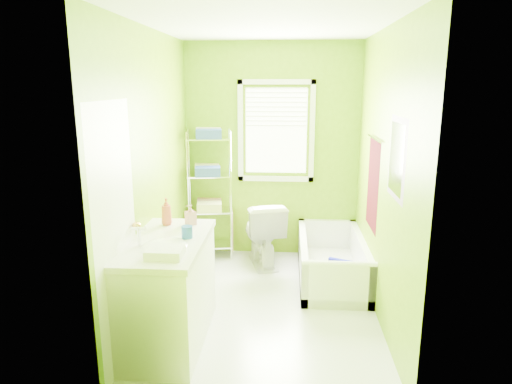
# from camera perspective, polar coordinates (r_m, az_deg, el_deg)

# --- Properties ---
(ground) EXTENTS (2.90, 2.90, 0.00)m
(ground) POSITION_cam_1_polar(r_m,az_deg,el_deg) (4.60, 1.14, -13.93)
(ground) COLOR silver
(ground) RESTS_ON ground
(room_envelope) EXTENTS (2.14, 2.94, 2.62)m
(room_envelope) POSITION_cam_1_polar(r_m,az_deg,el_deg) (4.12, 1.24, 5.54)
(room_envelope) COLOR #669307
(room_envelope) RESTS_ON ground
(window) EXTENTS (0.92, 0.05, 1.22)m
(window) POSITION_cam_1_polar(r_m,az_deg,el_deg) (5.53, 2.54, 8.24)
(window) COLOR white
(window) RESTS_ON ground
(door) EXTENTS (0.09, 0.80, 2.00)m
(door) POSITION_cam_1_polar(r_m,az_deg,el_deg) (3.50, -16.99, -5.68)
(door) COLOR white
(door) RESTS_ON ground
(right_wall_decor) EXTENTS (0.04, 1.48, 1.17)m
(right_wall_decor) POSITION_cam_1_polar(r_m,az_deg,el_deg) (4.22, 15.41, 2.12)
(right_wall_decor) COLOR #40070A
(right_wall_decor) RESTS_ON ground
(bathtub) EXTENTS (0.70, 1.51, 0.49)m
(bathtub) POSITION_cam_1_polar(r_m,az_deg,el_deg) (5.15, 9.44, -9.12)
(bathtub) COLOR white
(bathtub) RESTS_ON ground
(toilet) EXTENTS (0.63, 0.86, 0.78)m
(toilet) POSITION_cam_1_polar(r_m,az_deg,el_deg) (5.43, 0.82, -5.05)
(toilet) COLOR white
(toilet) RESTS_ON ground
(vanity) EXTENTS (0.61, 1.18, 1.13)m
(vanity) POSITION_cam_1_polar(r_m,az_deg,el_deg) (3.90, -10.86, -11.72)
(vanity) COLOR white
(vanity) RESTS_ON ground
(wire_shelf_unit) EXTENTS (0.57, 0.46, 1.59)m
(wire_shelf_unit) POSITION_cam_1_polar(r_m,az_deg,el_deg) (5.56, -5.73, 1.51)
(wire_shelf_unit) COLOR silver
(wire_shelf_unit) RESTS_ON ground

